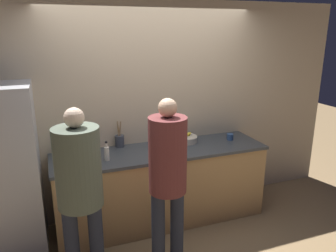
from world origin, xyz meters
name	(u,v)px	position (x,y,z in m)	size (l,w,h in m)	color
ground_plane	(173,236)	(0.00, 0.00, 0.00)	(14.00, 14.00, 0.00)	#8C704C
wall_back	(152,111)	(0.00, 0.74, 1.30)	(5.20, 0.06, 2.60)	#C6B293
counter	(161,185)	(0.00, 0.40, 0.46)	(2.49, 0.72, 0.91)	tan
refrigerator	(2,173)	(-1.69, 0.40, 0.88)	(0.72, 0.66, 1.76)	#B7B7BC
person_left	(79,182)	(-1.00, -0.37, 1.01)	(0.39, 0.39, 1.66)	#232838
person_center	(168,171)	(-0.21, -0.41, 1.01)	(0.35, 0.35, 1.69)	#232838
fruit_bowl	(185,139)	(0.37, 0.54, 0.95)	(0.30, 0.30, 0.12)	beige
utensil_crock	(120,141)	(-0.43, 0.66, 0.99)	(0.11, 0.11, 0.31)	#3D424C
bottle_red	(90,144)	(-0.79, 0.58, 1.01)	(0.05, 0.05, 0.25)	red
bottle_clear	(107,153)	(-0.65, 0.28, 0.99)	(0.05, 0.05, 0.21)	silver
cup_blue	(230,137)	(0.94, 0.42, 0.95)	(0.08, 0.08, 0.08)	#335184
potted_plant	(66,143)	(-1.05, 0.59, 1.05)	(0.16, 0.16, 0.26)	beige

